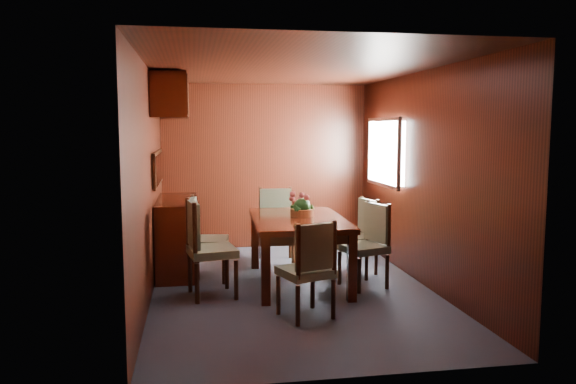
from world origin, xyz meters
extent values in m
plane|color=#343847|center=(0.00, 0.00, 0.00)|extent=(4.50, 4.50, 0.00)
cube|color=black|center=(-1.50, 0.00, 1.20)|extent=(0.02, 4.50, 2.40)
cube|color=black|center=(1.50, 0.00, 1.20)|extent=(0.02, 4.50, 2.40)
cube|color=black|center=(0.00, 2.25, 1.20)|extent=(3.00, 0.02, 2.40)
cube|color=black|center=(0.00, -2.25, 1.20)|extent=(3.00, 0.02, 2.40)
cube|color=black|center=(0.00, 0.00, 2.40)|extent=(3.00, 4.50, 0.02)
cube|color=white|center=(1.48, 1.10, 1.45)|extent=(0.14, 1.10, 0.80)
cube|color=#B2B2B7|center=(1.41, 1.10, 1.45)|extent=(0.04, 1.20, 0.90)
cube|color=black|center=(-1.47, 1.00, 1.28)|extent=(0.03, 1.36, 0.41)
cube|color=silver|center=(-1.45, 1.00, 1.28)|extent=(0.01, 1.30, 0.35)
cube|color=black|center=(-1.30, 1.00, 2.13)|extent=(0.40, 1.40, 0.50)
cube|color=black|center=(-1.25, 1.00, 0.45)|extent=(0.48, 1.40, 0.90)
cube|color=black|center=(-0.35, -0.52, 0.35)|extent=(0.09, 0.09, 0.70)
cube|color=black|center=(0.53, -0.55, 0.35)|extent=(0.09, 0.09, 0.70)
cube|color=black|center=(-0.30, 0.97, 0.35)|extent=(0.09, 0.09, 0.70)
cube|color=black|center=(0.58, 0.94, 0.35)|extent=(0.09, 0.09, 0.70)
cube|color=black|center=(0.12, 0.21, 0.65)|extent=(0.95, 1.53, 0.10)
cube|color=black|center=(0.12, 0.21, 0.73)|extent=(1.07, 1.66, 0.06)
cylinder|color=black|center=(-1.10, 0.06, 0.21)|extent=(0.05, 0.05, 0.42)
cylinder|color=black|center=(-1.03, -0.36, 0.21)|extent=(0.05, 0.05, 0.42)
cylinder|color=black|center=(-0.70, 0.12, 0.21)|extent=(0.05, 0.05, 0.42)
cylinder|color=black|center=(-0.63, -0.30, 0.21)|extent=(0.05, 0.05, 0.42)
cube|color=#5B6950|center=(-0.87, -0.12, 0.48)|extent=(0.54, 0.56, 0.09)
cylinder|color=black|center=(-1.11, 0.05, 0.76)|extent=(0.05, 0.05, 0.55)
cylinder|color=black|center=(-1.04, -0.37, 0.76)|extent=(0.05, 0.05, 0.55)
cube|color=#5B6950|center=(-1.05, -0.15, 0.78)|extent=(0.14, 0.45, 0.47)
cylinder|color=black|center=(-1.05, 0.76, 0.20)|extent=(0.04, 0.04, 0.39)
cylinder|color=black|center=(-1.10, 0.36, 0.20)|extent=(0.04, 0.04, 0.39)
cylinder|color=black|center=(-0.67, 0.71, 0.20)|extent=(0.04, 0.04, 0.39)
cylinder|color=black|center=(-0.72, 0.31, 0.20)|extent=(0.04, 0.04, 0.39)
cube|color=#5B6950|center=(-0.89, 0.54, 0.45)|extent=(0.50, 0.51, 0.08)
cylinder|color=black|center=(-1.06, 0.76, 0.71)|extent=(0.04, 0.04, 0.52)
cylinder|color=black|center=(-1.11, 0.36, 0.71)|extent=(0.04, 0.04, 0.52)
cube|color=#5B6950|center=(-1.07, 0.56, 0.73)|extent=(0.11, 0.43, 0.44)
cylinder|color=black|center=(1.04, -0.18, 0.19)|extent=(0.04, 0.04, 0.38)
cylinder|color=black|center=(0.92, 0.20, 0.19)|extent=(0.04, 0.04, 0.38)
cylinder|color=black|center=(0.69, -0.29, 0.19)|extent=(0.04, 0.04, 0.38)
cylinder|color=black|center=(0.57, 0.08, 0.19)|extent=(0.04, 0.04, 0.38)
cube|color=#5B6950|center=(0.80, -0.05, 0.44)|extent=(0.54, 0.56, 0.08)
cylinder|color=black|center=(1.05, -0.17, 0.69)|extent=(0.04, 0.04, 0.51)
cylinder|color=black|center=(0.93, 0.20, 0.69)|extent=(0.04, 0.04, 0.51)
cube|color=#5B6950|center=(0.97, 0.01, 0.71)|extent=(0.18, 0.41, 0.43)
cylinder|color=black|center=(1.11, 0.42, 0.18)|extent=(0.04, 0.04, 0.37)
cylinder|color=black|center=(1.02, 0.79, 0.18)|extent=(0.04, 0.04, 0.37)
cylinder|color=black|center=(0.76, 0.34, 0.18)|extent=(0.04, 0.04, 0.37)
cylinder|color=black|center=(0.68, 0.70, 0.18)|extent=(0.04, 0.04, 0.37)
cube|color=#5B6950|center=(0.89, 0.56, 0.42)|extent=(0.50, 0.52, 0.08)
cylinder|color=black|center=(1.12, 0.42, 0.67)|extent=(0.04, 0.04, 0.49)
cylinder|color=black|center=(1.03, 0.79, 0.67)|extent=(0.04, 0.04, 0.49)
cube|color=#5B6950|center=(1.06, 0.60, 0.69)|extent=(0.15, 0.40, 0.41)
cylinder|color=black|center=(-0.14, -1.16, 0.19)|extent=(0.04, 0.04, 0.37)
cylinder|color=black|center=(0.21, -1.03, 0.19)|extent=(0.04, 0.04, 0.37)
cylinder|color=black|center=(-0.27, -0.82, 0.19)|extent=(0.04, 0.04, 0.37)
cylinder|color=black|center=(0.09, -0.69, 0.19)|extent=(0.04, 0.04, 0.37)
cube|color=#5B6950|center=(-0.03, -0.92, 0.43)|extent=(0.56, 0.55, 0.08)
cylinder|color=black|center=(-0.14, -1.17, 0.68)|extent=(0.04, 0.04, 0.50)
cylinder|color=black|center=(0.22, -1.04, 0.68)|extent=(0.04, 0.04, 0.50)
cube|color=#5B6950|center=(0.03, -1.09, 0.70)|extent=(0.40, 0.19, 0.42)
cylinder|color=black|center=(0.24, 1.46, 0.20)|extent=(0.04, 0.04, 0.39)
cylinder|color=black|center=(-0.16, 1.49, 0.20)|extent=(0.04, 0.04, 0.39)
cylinder|color=black|center=(0.21, 1.08, 0.20)|extent=(0.04, 0.04, 0.39)
cylinder|color=black|center=(-0.19, 1.11, 0.20)|extent=(0.04, 0.04, 0.39)
cube|color=#5B6950|center=(0.02, 1.28, 0.45)|extent=(0.49, 0.47, 0.08)
cylinder|color=black|center=(0.24, 1.47, 0.71)|extent=(0.04, 0.04, 0.52)
cylinder|color=black|center=(-0.16, 1.50, 0.71)|extent=(0.04, 0.04, 0.52)
cube|color=#5B6950|center=(0.04, 1.46, 0.73)|extent=(0.42, 0.09, 0.44)
cylinder|color=#A35C31|center=(0.18, 0.31, 0.80)|extent=(0.27, 0.27, 0.08)
sphere|color=#1C4918|center=(0.18, 0.31, 0.86)|extent=(0.21, 0.21, 0.21)
camera|label=1|loc=(-1.04, -5.94, 1.77)|focal=35.00mm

